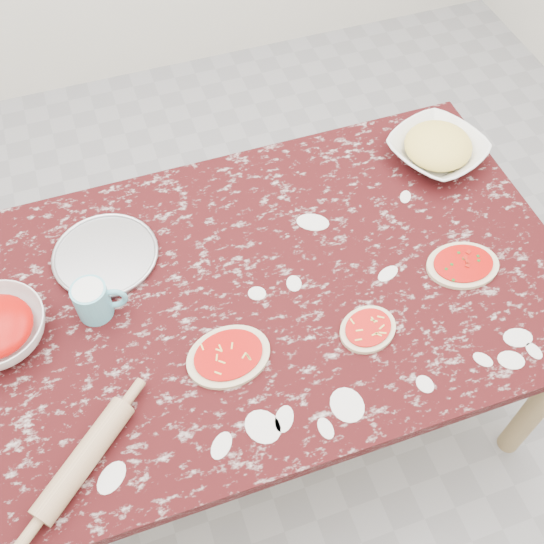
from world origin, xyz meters
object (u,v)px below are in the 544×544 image
(worktable, at_px, (272,300))
(rolling_pin, at_px, (84,459))
(flour_mug, at_px, (94,300))
(pizza_tray, at_px, (106,256))
(cheese_bowl, at_px, (437,150))

(worktable, xyz_separation_m, rolling_pin, (-0.55, -0.33, 0.11))
(flour_mug, relative_size, rolling_pin, 0.46)
(flour_mug, bearing_deg, pizza_tray, 73.19)
(worktable, height_order, pizza_tray, pizza_tray)
(pizza_tray, xyz_separation_m, flour_mug, (-0.05, -0.17, 0.05))
(cheese_bowl, bearing_deg, pizza_tray, -177.43)
(flour_mug, bearing_deg, cheese_bowl, 11.29)
(pizza_tray, relative_size, rolling_pin, 0.96)
(cheese_bowl, bearing_deg, flour_mug, -168.71)
(pizza_tray, bearing_deg, flour_mug, -106.81)
(cheese_bowl, height_order, rolling_pin, cheese_bowl)
(flour_mug, xyz_separation_m, rolling_pin, (-0.10, -0.39, -0.03))
(worktable, relative_size, flour_mug, 11.90)
(cheese_bowl, relative_size, rolling_pin, 0.93)
(cheese_bowl, distance_m, rolling_pin, 1.32)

